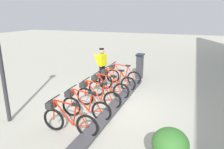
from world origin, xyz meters
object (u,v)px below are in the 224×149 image
(bike_docked_3, at_px, (96,96))
(bike_docked_5, at_px, (67,119))
(bike_docked_0, at_px, (122,75))
(bike_docked_2, at_px, (107,87))
(payment_kiosk, at_px, (140,66))
(planter_bush, at_px, (170,148))
(worker_near_rack, at_px, (102,64))
(bike_docked_1, at_px, (115,81))
(bike_docked_4, at_px, (84,106))

(bike_docked_3, relative_size, bike_docked_5, 1.00)
(bike_docked_0, bearing_deg, bike_docked_2, 90.00)
(payment_kiosk, height_order, planter_bush, payment_kiosk)
(bike_docked_3, xyz_separation_m, worker_near_rack, (0.99, -2.70, 0.48))
(payment_kiosk, xyz_separation_m, bike_docked_2, (0.57, 3.02, -0.24))
(payment_kiosk, height_order, bike_docked_2, payment_kiosk)
(bike_docked_1, bearing_deg, bike_docked_3, 90.00)
(payment_kiosk, bearing_deg, worker_near_rack, 38.69)
(bike_docked_1, bearing_deg, bike_docked_2, 90.00)
(bike_docked_0, bearing_deg, payment_kiosk, -116.02)
(payment_kiosk, xyz_separation_m, bike_docked_3, (0.57, 3.95, -0.24))
(bike_docked_3, height_order, worker_near_rack, worker_near_rack)
(payment_kiosk, relative_size, bike_docked_5, 0.74)
(bike_docked_1, distance_m, planter_bush, 4.99)
(bike_docked_1, relative_size, bike_docked_4, 1.00)
(bike_docked_2, bearing_deg, bike_docked_5, 90.00)
(payment_kiosk, xyz_separation_m, bike_docked_0, (0.57, 1.17, -0.24))
(bike_docked_4, bearing_deg, worker_near_rack, -74.76)
(bike_docked_1, distance_m, worker_near_rack, 1.39)
(payment_kiosk, relative_size, bike_docked_4, 0.74)
(bike_docked_3, bearing_deg, bike_docked_2, -90.00)
(bike_docked_2, bearing_deg, bike_docked_0, -90.00)
(bike_docked_0, xyz_separation_m, bike_docked_5, (0.00, 4.62, 0.00))
(payment_kiosk, height_order, worker_near_rack, worker_near_rack)
(bike_docked_4, xyz_separation_m, bike_docked_5, (0.00, 0.92, 0.00))
(bike_docked_2, height_order, bike_docked_3, same)
(worker_near_rack, bearing_deg, bike_docked_5, 102.25)
(bike_docked_1, bearing_deg, bike_docked_4, 90.00)
(payment_kiosk, relative_size, worker_near_rack, 0.77)
(bike_docked_2, height_order, planter_bush, bike_docked_2)
(worker_near_rack, bearing_deg, bike_docked_1, 139.33)
(bike_docked_0, bearing_deg, planter_bush, 118.78)
(bike_docked_0, distance_m, planter_bush, 5.78)
(planter_bush, bearing_deg, worker_near_rack, -52.93)
(bike_docked_3, bearing_deg, planter_bush, 140.52)
(worker_near_rack, relative_size, planter_bush, 1.71)
(bike_docked_1, distance_m, bike_docked_4, 2.77)
(bike_docked_0, xyz_separation_m, bike_docked_2, (0.00, 1.85, 0.00))
(bike_docked_2, bearing_deg, planter_bush, 130.86)
(bike_docked_0, height_order, bike_docked_3, same)
(bike_docked_0, height_order, bike_docked_2, same)
(worker_near_rack, xyz_separation_m, planter_bush, (-3.77, 4.99, -0.37))
(bike_docked_2, xyz_separation_m, bike_docked_5, (0.00, 2.77, 0.00))
(bike_docked_1, xyz_separation_m, bike_docked_3, (0.00, 1.85, 0.00))
(bike_docked_5, bearing_deg, bike_docked_4, -90.00)
(bike_docked_0, xyz_separation_m, bike_docked_1, (0.00, 0.92, 0.00))
(bike_docked_5, bearing_deg, worker_near_rack, -77.75)
(bike_docked_0, relative_size, bike_docked_5, 1.00)
(payment_kiosk, bearing_deg, bike_docked_5, 84.37)
(bike_docked_0, height_order, bike_docked_5, same)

